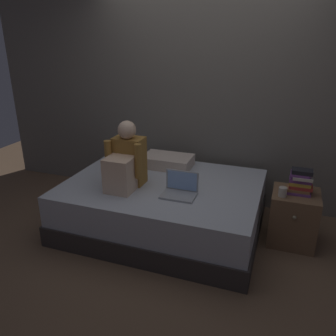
# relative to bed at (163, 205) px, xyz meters

# --- Properties ---
(ground_plane) EXTENTS (8.00, 8.00, 0.00)m
(ground_plane) POSITION_rel_bed_xyz_m (0.20, -0.30, -0.26)
(ground_plane) COLOR brown
(wall_back) EXTENTS (5.60, 0.10, 2.70)m
(wall_back) POSITION_rel_bed_xyz_m (0.20, 0.90, 1.09)
(wall_back) COLOR slate
(wall_back) RESTS_ON ground_plane
(bed) EXTENTS (2.00, 1.50, 0.52)m
(bed) POSITION_rel_bed_xyz_m (0.00, 0.00, 0.00)
(bed) COLOR #332D2B
(bed) RESTS_ON ground_plane
(nightstand) EXTENTS (0.44, 0.46, 0.53)m
(nightstand) POSITION_rel_bed_xyz_m (1.30, 0.18, 0.01)
(nightstand) COLOR brown
(nightstand) RESTS_ON ground_plane
(person_sitting) EXTENTS (0.39, 0.44, 0.65)m
(person_sitting) POSITION_rel_bed_xyz_m (-0.32, -0.20, 0.52)
(person_sitting) COLOR olive
(person_sitting) RESTS_ON bed
(laptop) EXTENTS (0.32, 0.23, 0.22)m
(laptop) POSITION_rel_bed_xyz_m (0.25, -0.22, 0.32)
(laptop) COLOR #9EA0A5
(laptop) RESTS_ON bed
(pillow) EXTENTS (0.56, 0.36, 0.13)m
(pillow) POSITION_rel_bed_xyz_m (-0.12, 0.45, 0.33)
(pillow) COLOR beige
(pillow) RESTS_ON bed
(book_stack) EXTENTS (0.23, 0.16, 0.24)m
(book_stack) POSITION_rel_bed_xyz_m (1.32, 0.19, 0.39)
(book_stack) COLOR #703D84
(book_stack) RESTS_ON nightstand
(mug) EXTENTS (0.08, 0.08, 0.09)m
(mug) POSITION_rel_bed_xyz_m (1.17, 0.06, 0.32)
(mug) COLOR #BCB2A3
(mug) RESTS_ON nightstand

